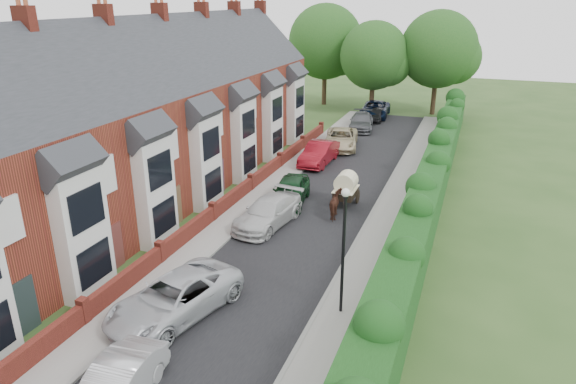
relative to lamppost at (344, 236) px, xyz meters
name	(u,v)px	position (x,y,z in m)	size (l,w,h in m)	color
ground	(213,357)	(-3.40, -4.00, -3.30)	(140.00, 140.00, 0.00)	#2D4C1E
road	(304,227)	(-3.90, 7.00, -3.29)	(6.00, 58.00, 0.02)	black
pavement_hedge_side	(380,238)	(0.20, 7.00, -3.24)	(2.20, 58.00, 0.12)	gray
pavement_house_side	(238,216)	(-7.75, 7.00, -3.24)	(1.70, 58.00, 0.12)	gray
kerb_hedge_side	(360,235)	(-0.85, 7.00, -3.23)	(0.18, 58.00, 0.13)	gray
kerb_house_side	(251,218)	(-6.95, 7.00, -3.23)	(0.18, 58.00, 0.13)	gray
hedge	(420,215)	(2.00, 7.00, -1.70)	(2.10, 58.00, 2.85)	#123510
terrace_row	(120,132)	(-14.27, 5.98, 1.18)	(9.05, 40.50, 11.50)	brown
garden_wall_row	(213,213)	(-8.75, 6.00, -2.84)	(0.35, 40.35, 1.10)	maroon
lamppost	(344,236)	(0.00, 0.00, 0.00)	(0.32, 0.32, 5.16)	black
tree_far_left	(378,57)	(-6.05, 36.08, 2.41)	(7.14, 6.80, 9.29)	#332316
tree_far_right	(442,51)	(-0.01, 38.08, 3.02)	(7.98, 7.60, 10.31)	#332316
tree_far_back	(329,44)	(-11.99, 39.08, 3.32)	(8.40, 8.00, 10.82)	#332316
car_silver_b	(175,298)	(-5.88, -2.33, -2.51)	(2.60, 5.63, 1.56)	silver
car_white	(268,212)	(-5.76, 6.60, -2.56)	(2.06, 5.07, 1.47)	silver
car_green	(290,191)	(-5.72, 9.88, -2.51)	(1.85, 4.60, 1.57)	#103619
car_red	(319,153)	(-6.40, 17.80, -2.50)	(1.70, 4.86, 1.60)	maroon
car_beige	(341,139)	(-6.00, 22.43, -2.54)	(2.51, 5.45, 1.51)	#C3B38C
car_grey	(361,122)	(-5.83, 29.00, -2.57)	(2.05, 5.04, 1.46)	#4E5055
car_black	(377,114)	(-5.22, 32.97, -2.66)	(1.51, 3.76, 1.28)	black
horse	(337,205)	(-2.60, 8.86, -2.56)	(0.80, 1.75, 1.48)	#432318
horse_cart	(346,186)	(-2.60, 10.76, -2.13)	(1.28, 2.82, 2.04)	black
car_extra_far	(375,109)	(-5.72, 34.55, -2.52)	(2.59, 5.62, 1.56)	black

